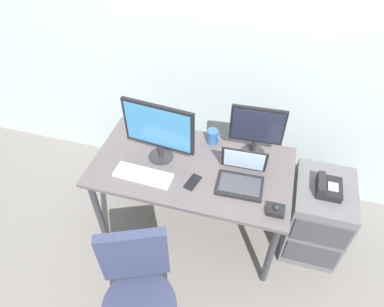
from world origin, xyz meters
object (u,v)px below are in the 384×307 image
monitor_side (257,129)px  cell_phone (193,182)px  coffee_mug (213,136)px  keyboard (143,175)px  laptop (241,176)px  monitor_main (159,129)px  desk_phone (328,187)px  banana (143,129)px  file_cabinet (316,217)px  trackball_mouse (276,210)px  office_chair (140,300)px

monitor_side → cell_phone: size_ratio=2.94×
coffee_mug → cell_phone: bearing=-94.8°
keyboard → laptop: laptop is taller
monitor_main → coffee_mug: size_ratio=4.68×
keyboard → desk_phone: bearing=12.8°
desk_phone → coffee_mug: 0.89m
desk_phone → keyboard: 1.29m
keyboard → cell_phone: (0.35, 0.04, -0.01)m
keyboard → banana: 0.49m
keyboard → cell_phone: bearing=6.0°
file_cabinet → banana: bearing=173.8°
coffee_mug → cell_phone: 0.44m
monitor_side → banana: monitor_side is taller
monitor_main → laptop: bearing=-7.4°
desk_phone → laptop: 0.62m
file_cabinet → laptop: (-0.60, -0.17, 0.47)m
monitor_side → cell_phone: monitor_side is taller
file_cabinet → monitor_side: 0.87m
monitor_main → cell_phone: monitor_main is taller
trackball_mouse → monitor_side: bearing=113.9°
monitor_side → cell_phone: 0.58m
monitor_side → banana: size_ratio=2.20×
monitor_main → coffee_mug: monitor_main is taller
laptop → cell_phone: (-0.31, -0.10, -0.05)m
desk_phone → office_chair: size_ratio=0.21×
file_cabinet → coffee_mug: bearing=168.8°
file_cabinet → keyboard: 1.37m
trackball_mouse → coffee_mug: bearing=134.8°
keyboard → office_chair: bearing=-72.9°
office_chair → keyboard: size_ratio=2.25×
monitor_main → trackball_mouse: monitor_main is taller
office_chair → banana: (-0.39, 1.15, 0.35)m
monitor_side → trackball_mouse: size_ratio=3.80×
file_cabinet → trackball_mouse: size_ratio=6.10×
desk_phone → laptop: bearing=-165.9°
office_chair → trackball_mouse: bearing=41.9°
monitor_main → trackball_mouse: (0.86, -0.28, -0.24)m
keyboard → trackball_mouse: (0.92, -0.06, 0.01)m
file_cabinet → keyboard: keyboard is taller
file_cabinet → laptop: 0.78m
desk_phone → banana: bearing=173.1°
keyboard → monitor_side: bearing=31.5°
desk_phone → monitor_side: (-0.55, 0.14, 0.28)m
trackball_mouse → cell_phone: 0.58m
cell_phone → monitor_main: bearing=163.6°
office_chair → keyboard: 0.80m
trackball_mouse → cell_phone: (-0.57, 0.10, -0.02)m
file_cabinet → office_chair: (-1.05, -0.99, 0.09)m
office_chair → banana: 1.26m
file_cabinet → office_chair: office_chair is taller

